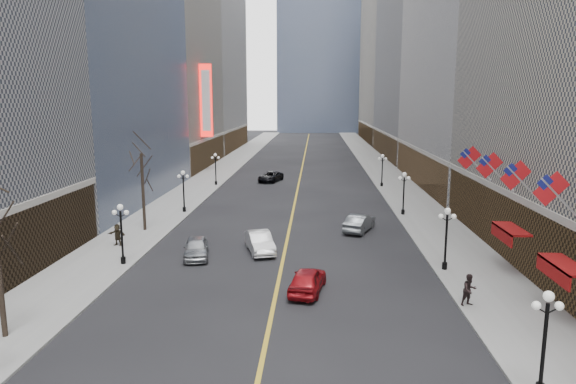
# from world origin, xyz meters

# --- Properties ---
(sidewalk_east) EXTENTS (6.00, 230.00, 0.15)m
(sidewalk_east) POSITION_xyz_m (14.00, 70.00, 0.07)
(sidewalk_east) COLOR gray
(sidewalk_east) RESTS_ON ground
(sidewalk_west) EXTENTS (6.00, 230.00, 0.15)m
(sidewalk_west) POSITION_xyz_m (-14.00, 70.00, 0.07)
(sidewalk_west) COLOR gray
(sidewalk_west) RESTS_ON ground
(lane_line) EXTENTS (0.25, 200.00, 0.02)m
(lane_line) POSITION_xyz_m (0.00, 80.00, 0.01)
(lane_line) COLOR gold
(lane_line) RESTS_ON ground
(bldg_east_c) EXTENTS (26.60, 40.60, 48.80)m
(bldg_east_c) POSITION_xyz_m (29.88, 106.00, 24.18)
(bldg_east_c) COLOR gray
(bldg_east_c) RESTS_ON ground
(bldg_east_d) EXTENTS (26.60, 46.60, 62.80)m
(bldg_east_d) POSITION_xyz_m (29.90, 149.00, 31.17)
(bldg_east_d) COLOR #B2A893
(bldg_east_d) RESTS_ON ground
(bldg_west_c) EXTENTS (26.60, 30.60, 50.80)m
(bldg_west_c) POSITION_xyz_m (-29.88, 87.00, 25.19)
(bldg_west_c) COLOR #B2A893
(bldg_west_c) RESTS_ON ground
(streetlamp_east_0) EXTENTS (1.26, 0.44, 4.52)m
(streetlamp_east_0) POSITION_xyz_m (11.80, 14.00, 2.90)
(streetlamp_east_0) COLOR black
(streetlamp_east_0) RESTS_ON sidewalk_east
(streetlamp_east_1) EXTENTS (1.26, 0.44, 4.52)m
(streetlamp_east_1) POSITION_xyz_m (11.80, 30.00, 2.90)
(streetlamp_east_1) COLOR black
(streetlamp_east_1) RESTS_ON sidewalk_east
(streetlamp_east_2) EXTENTS (1.26, 0.44, 4.52)m
(streetlamp_east_2) POSITION_xyz_m (11.80, 48.00, 2.90)
(streetlamp_east_2) COLOR black
(streetlamp_east_2) RESTS_ON sidewalk_east
(streetlamp_east_3) EXTENTS (1.26, 0.44, 4.52)m
(streetlamp_east_3) POSITION_xyz_m (11.80, 66.00, 2.90)
(streetlamp_east_3) COLOR black
(streetlamp_east_3) RESTS_ON sidewalk_east
(streetlamp_west_1) EXTENTS (1.26, 0.44, 4.52)m
(streetlamp_west_1) POSITION_xyz_m (-11.80, 30.00, 2.90)
(streetlamp_west_1) COLOR black
(streetlamp_west_1) RESTS_ON sidewalk_west
(streetlamp_west_2) EXTENTS (1.26, 0.44, 4.52)m
(streetlamp_west_2) POSITION_xyz_m (-11.80, 48.00, 2.90)
(streetlamp_west_2) COLOR black
(streetlamp_west_2) RESTS_ON sidewalk_west
(streetlamp_west_3) EXTENTS (1.26, 0.44, 4.52)m
(streetlamp_west_3) POSITION_xyz_m (-11.80, 66.00, 2.90)
(streetlamp_west_3) COLOR black
(streetlamp_west_3) RESTS_ON sidewalk_west
(flag_2) EXTENTS (2.87, 0.12, 2.87)m
(flag_2) POSITION_xyz_m (15.31, 22.00, 7.29)
(flag_2) COLOR #B2B2B7
(flag_2) RESTS_ON ground
(flag_3) EXTENTS (2.87, 0.12, 2.87)m
(flag_3) POSITION_xyz_m (15.31, 27.00, 7.29)
(flag_3) COLOR #B2B2B7
(flag_3) RESTS_ON ground
(flag_4) EXTENTS (2.87, 0.12, 2.87)m
(flag_4) POSITION_xyz_m (15.31, 32.00, 7.29)
(flag_4) COLOR #B2B2B7
(flag_4) RESTS_ON ground
(flag_5) EXTENTS (2.87, 0.12, 2.87)m
(flag_5) POSITION_xyz_m (15.31, 37.00, 7.29)
(flag_5) COLOR #B2B2B7
(flag_5) RESTS_ON ground
(awning_b) EXTENTS (1.40, 4.00, 0.93)m
(awning_b) POSITION_xyz_m (16.11, 22.00, 3.08)
(awning_b) COLOR maroon
(awning_b) RESTS_ON ground
(awning_c) EXTENTS (1.40, 4.00, 0.93)m
(awning_c) POSITION_xyz_m (16.11, 30.00, 3.08)
(awning_c) COLOR maroon
(awning_c) RESTS_ON ground
(theatre_marquee) EXTENTS (2.00, 0.55, 12.00)m
(theatre_marquee) POSITION_xyz_m (-15.88, 80.00, 12.00)
(theatre_marquee) COLOR red
(theatre_marquee) RESTS_ON ground
(tree_west_far) EXTENTS (3.60, 3.60, 7.92)m
(tree_west_far) POSITION_xyz_m (-13.50, 40.00, 6.24)
(tree_west_far) COLOR #2D231C
(tree_west_far) RESTS_ON sidewalk_west
(car_nb_near) EXTENTS (2.76, 4.94, 1.59)m
(car_nb_near) POSITION_xyz_m (-6.81, 32.23, 0.79)
(car_nb_near) COLOR #95989C
(car_nb_near) RESTS_ON ground
(car_nb_mid) EXTENTS (3.12, 5.30, 1.65)m
(car_nb_mid) POSITION_xyz_m (-2.00, 33.98, 0.82)
(car_nb_mid) COLOR #BCBCBE
(car_nb_mid) RESTS_ON ground
(car_nb_far) EXTENTS (3.98, 5.94, 1.51)m
(car_nb_far) POSITION_xyz_m (-4.31, 70.13, 0.76)
(car_nb_far) COLOR black
(car_nb_far) RESTS_ON ground
(car_sb_mid) EXTENTS (2.72, 5.02, 1.62)m
(car_sb_mid) POSITION_xyz_m (2.00, 25.40, 0.81)
(car_sb_mid) COLOR maroon
(car_sb_mid) RESTS_ON ground
(car_sb_far) EXTENTS (3.45, 5.27, 1.64)m
(car_sb_far) POSITION_xyz_m (6.61, 41.09, 0.82)
(car_sb_far) COLOR #515559
(car_sb_far) RESTS_ON ground
(ped_east_walk) EXTENTS (1.06, 0.82, 1.93)m
(ped_east_walk) POSITION_xyz_m (11.60, 23.36, 1.11)
(ped_east_walk) COLOR black
(ped_east_walk) RESTS_ON sidewalk_east
(ped_west_far) EXTENTS (1.77, 0.93, 1.83)m
(ped_west_far) POSITION_xyz_m (-14.05, 34.75, 1.07)
(ped_west_far) COLOR black
(ped_west_far) RESTS_ON sidewalk_west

